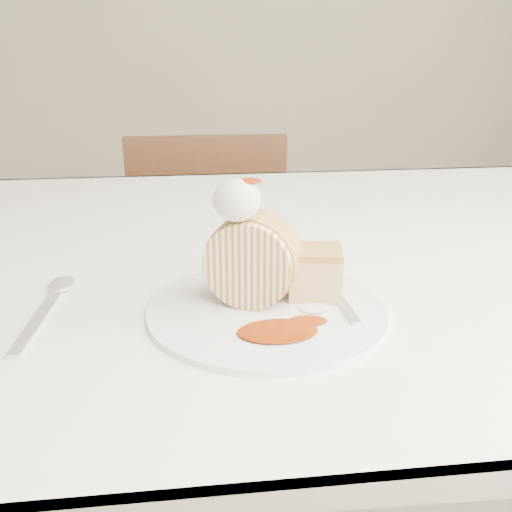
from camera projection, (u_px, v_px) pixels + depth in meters
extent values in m
cube|color=white|center=(252.00, 259.00, 0.78)|extent=(1.40, 0.90, 0.04)
cube|color=white|center=(230.00, 238.00, 1.24)|extent=(1.40, 0.01, 0.28)
cylinder|color=brown|center=(500.00, 342.00, 1.32)|extent=(0.06, 0.06, 0.71)
cube|color=brown|center=(210.00, 273.00, 1.63)|extent=(0.39, 0.39, 0.04)
cube|color=brown|center=(208.00, 218.00, 1.39)|extent=(0.38, 0.05, 0.40)
cylinder|color=brown|center=(260.00, 310.00, 1.87)|extent=(0.03, 0.03, 0.37)
cylinder|color=brown|center=(160.00, 314.00, 1.84)|extent=(0.03, 0.03, 0.37)
cylinder|color=brown|center=(272.00, 362.00, 1.56)|extent=(0.03, 0.03, 0.37)
cylinder|color=brown|center=(152.00, 367.00, 1.54)|extent=(0.03, 0.03, 0.37)
cylinder|color=white|center=(267.00, 310.00, 0.58)|extent=(0.28, 0.28, 0.01)
cylinder|color=#F9E7AD|center=(252.00, 260.00, 0.58)|extent=(0.10, 0.08, 0.09)
cube|color=tan|center=(315.00, 275.00, 0.60)|extent=(0.06, 0.06, 0.04)
ellipsoid|color=silver|center=(237.00, 200.00, 0.54)|extent=(0.05, 0.05, 0.04)
ellipsoid|color=#722204|center=(249.00, 176.00, 0.54)|extent=(0.02, 0.02, 0.01)
cube|color=silver|center=(341.00, 301.00, 0.59)|extent=(0.03, 0.14, 0.00)
cube|color=silver|center=(37.00, 322.00, 0.56)|extent=(0.04, 0.17, 0.00)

